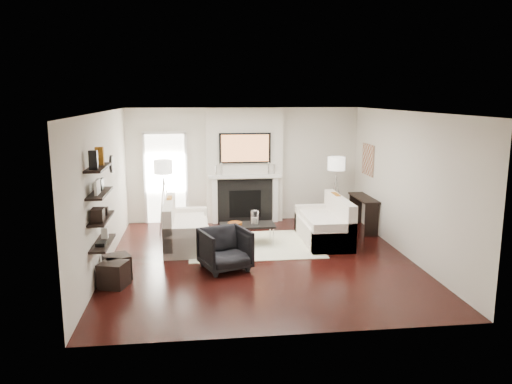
{
  "coord_description": "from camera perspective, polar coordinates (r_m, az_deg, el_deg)",
  "views": [
    {
      "loc": [
        -1.14,
        -8.76,
        2.98
      ],
      "look_at": [
        0.0,
        0.6,
        1.15
      ],
      "focal_mm": 35.0,
      "sensor_mm": 36.0,
      "label": 1
    }
  ],
  "objects": [
    {
      "name": "decor_wine_rack",
      "position": [
        7.86,
        -17.63,
        -2.51
      ],
      "size": [
        0.18,
        0.25,
        0.2
      ],
      "primitive_type": "cube",
      "color": "black",
      "rests_on": "shelf_lower"
    },
    {
      "name": "tv_body",
      "position": [
        11.59,
        -1.27,
        5.04
      ],
      "size": [
        1.2,
        0.06,
        0.7
      ],
      "primitive_type": "cube",
      "color": "black",
      "rests_on": "chimney_breast"
    },
    {
      "name": "candlestick_r_tall",
      "position": [
        11.7,
        1.43,
        2.76
      ],
      "size": [
        0.04,
        0.04,
        0.3
      ],
      "primitive_type": "cylinder",
      "color": "silver",
      "rests_on": "mantel_shelf"
    },
    {
      "name": "copper_bowl",
      "position": [
        10.07,
        -2.42,
        -3.61
      ],
      "size": [
        0.29,
        0.29,
        0.05
      ],
      "primitive_type": "cylinder",
      "color": "#B55B1E",
      "rests_on": "coffee_table"
    },
    {
      "name": "ottoman_far",
      "position": [
        8.29,
        -15.95,
        -9.05
      ],
      "size": [
        0.5,
        0.5,
        0.4
      ],
      "primitive_type": "cube",
      "rotation": [
        0.0,
        0.0,
        -0.31
      ],
      "color": "black",
      "rests_on": "floor"
    },
    {
      "name": "shelf_top",
      "position": [
        7.97,
        -17.6,
        2.68
      ],
      "size": [
        0.25,
        1.0,
        0.04
      ],
      "primitive_type": "cube",
      "color": "black",
      "rests_on": "wall_left"
    },
    {
      "name": "door_trim_l",
      "position": [
        11.94,
        -12.58,
        1.42
      ],
      "size": [
        0.06,
        0.06,
        2.16
      ],
      "primitive_type": "cube",
      "color": "white",
      "rests_on": "floor"
    },
    {
      "name": "lamp_right_post",
      "position": [
        11.69,
        9.05,
        -0.9
      ],
      "size": [
        0.02,
        0.02,
        1.2
      ],
      "primitive_type": "cylinder",
      "color": "silver",
      "rests_on": "floor"
    },
    {
      "name": "console_leg_n",
      "position": [
        10.97,
        13.07,
        -3.15
      ],
      "size": [
        0.3,
        0.04,
        0.71
      ],
      "primitive_type": "cube",
      "color": "black",
      "rests_on": "floor"
    },
    {
      "name": "console_top",
      "position": [
        11.39,
        12.21,
        -0.66
      ],
      "size": [
        0.35,
        1.2,
        0.04
      ],
      "primitive_type": "cube",
      "color": "black",
      "rests_on": "floor"
    },
    {
      "name": "chimney_breast",
      "position": [
        11.8,
        -1.34,
        3.05
      ],
      "size": [
        1.8,
        0.25,
        2.7
      ],
      "primitive_type": "cube",
      "color": "silver",
      "rests_on": "floor"
    },
    {
      "name": "hurricane_glass",
      "position": [
        10.08,
        -0.15,
        -2.91
      ],
      "size": [
        0.16,
        0.16,
        0.28
      ],
      "primitive_type": "cylinder",
      "color": "white",
      "rests_on": "coffee_table"
    },
    {
      "name": "candlestick_l_tall",
      "position": [
        11.6,
        -3.96,
        2.66
      ],
      "size": [
        0.04,
        0.04,
        0.3
      ],
      "primitive_type": "cylinder",
      "color": "silver",
      "rests_on": "mantel_shelf"
    },
    {
      "name": "decor_box_small",
      "position": [
        8.27,
        -17.09,
        -2.1
      ],
      "size": [
        0.15,
        0.12,
        0.12
      ],
      "primitive_type": "cube",
      "color": "black",
      "rests_on": "shelf_lower"
    },
    {
      "name": "decor_magfile_b",
      "position": [
        8.11,
        -17.45,
        3.94
      ],
      "size": [
        0.12,
        0.1,
        0.28
      ],
      "primitive_type": "cube",
      "color": "#995812",
      "rests_on": "shelf_top"
    },
    {
      "name": "loveseat_left_cushion",
      "position": [
        10.08,
        -7.67,
        -3.53
      ],
      "size": [
        0.63,
        1.44,
        0.1
      ],
      "primitive_type": "cube",
      "color": "white",
      "rests_on": "loveseat_left_base"
    },
    {
      "name": "loveseat_right_cushion",
      "position": [
        10.37,
        7.45,
        -3.12
      ],
      "size": [
        0.63,
        1.44,
        0.1
      ],
      "primitive_type": "cube",
      "color": "white",
      "rests_on": "loveseat_right_base"
    },
    {
      "name": "loveseat_left_back",
      "position": [
        10.08,
        -9.87,
        -3.27
      ],
      "size": [
        0.18,
        1.8,
        0.8
      ],
      "primitive_type": "cube",
      "color": "white",
      "rests_on": "floor"
    },
    {
      "name": "pillow_right_orange",
      "position": [
        10.69,
        9.09,
        -1.31
      ],
      "size": [
        0.1,
        0.42,
        0.42
      ],
      "primitive_type": "cube",
      "color": "#995812",
      "rests_on": "loveseat_right_cushion"
    },
    {
      "name": "coffee_leg_sw",
      "position": [
        10.33,
        -3.89,
        -4.71
      ],
      "size": [
        0.02,
        0.02,
        0.38
      ],
      "primitive_type": "cylinder",
      "color": "silver",
      "rests_on": "floor"
    },
    {
      "name": "lamp_left_leg_b",
      "position": [
        11.29,
        -10.67,
        -1.38
      ],
      "size": [
        0.14,
        0.22,
        1.23
      ],
      "primitive_type": "cylinder",
      "rotation": [
        0.18,
        0.0,
        0.52
      ],
      "color": "silver",
      "rests_on": "floor"
    },
    {
      "name": "shelf_upper",
      "position": [
        8.04,
        -17.43,
        -0.14
      ],
      "size": [
        0.25,
        1.0,
        0.04
      ],
      "primitive_type": "cube",
      "color": "black",
      "rests_on": "wall_left"
    },
    {
      "name": "lamp_left_leg_c",
      "position": [
        11.1,
        -10.73,
        -1.59
      ],
      "size": [
        0.14,
        0.22,
        1.23
      ],
      "primitive_type": "cylinder",
      "rotation": [
        0.18,
        0.0,
        2.62
      ],
      "color": "silver",
      "rests_on": "floor"
    },
    {
      "name": "loveseat_left_arm_n",
      "position": [
        9.35,
        -8.0,
        -5.78
      ],
      "size": [
        0.85,
        0.18,
        0.6
      ],
      "primitive_type": "cube",
      "color": "white",
      "rests_on": "floor"
    },
    {
      "name": "shelf_lower",
      "position": [
        8.12,
        -17.27,
        -2.91
      ],
      "size": [
        0.25,
        1.0,
        0.04
      ],
      "primitive_type": "cube",
      "color": "black",
      "rests_on": "wall_left"
    },
    {
      "name": "console_leg_s",
      "position": [
        11.98,
        11.29,
        -1.89
      ],
      "size": [
        0.3,
        0.04,
        0.71
      ],
      "primitive_type": "cube",
      "color": "black",
      "rests_on": "floor"
    },
    {
      "name": "pillow_left_orange",
      "position": [
        10.33,
        -9.82,
        -1.76
      ],
      "size": [
        0.1,
        0.42,
        0.42
      ],
      "primitive_type": "cube",
      "color": "#995812",
      "rests_on": "loveseat_left_cushion"
    },
    {
      "name": "mantel_pilaster_r",
      "position": [
        11.87,
        2.22,
        -0.83
      ],
      "size": [
        0.12,
        0.08,
        1.1
      ],
      "primitive_type": "cube",
      "color": "white",
      "rests_on": "floor"
    },
    {
      "name": "clock_face",
      "position": [
        9.87,
        -16.03,
        3.1
      ],
      "size": [
        0.01,
        0.29,
        0.29
      ],
      "primitive_type": "cylinder",
      "rotation": [
        0.0,
        1.57,
        0.0
      ],
      "color": "white",
      "rests_on": "clock_rim"
    },
    {
      "name": "pillow_right_charcoal",
      "position": [
        10.13,
        10.01,
        -2.08
      ],
      "size": [
        0.1,
        0.4,
        0.4
      ],
      "primitive_type": "cube",
      "color": "black",
      "rests_on": "loveseat_right_cushion"
    },
    {
      "name": "loveseat_right_back",
      "position": [
        10.45,
        9.5,
        -2.74
      ],
      "size": [
        0.18,
        1.8,
        0.8
      ],
      "primitive_type": "cube",
      "color": "white",
      "rests_on": "floor"
    },
    {
      "name": "coffee_table",
      "position": [
        10.1,
        -1.0,
        -3.82
      ],
      "size": [
        1.1,
        0.55,
        0.04
      ],
      "primitive_type": "cube",
      "color": "black",
      "rests_on": "floor"
    },
    {
      "name": "loveseat_right_arm_s",
      "position": [
        11.18,
        6.65,
        -2.96
      ],
      "size": [
        0.85,
        0.18,
        0.6
      ],
      "primitive_type": "cube",
      "color": "white",
      "rests_on": "floor"
    },
    {
      "name": "hurricane_candle",
      "position": [
        10.09,
        -0.15,
        -3.27
      ],
      "size": [
        0.09,
        0.09,
        0.14
      ],
      "primitive_type": "cylinder",
      "color": "white",
      "rests_on": "coffee_table"
    },
    {
      "name": "decor_books",
      "position": [
        8.07,
        -17.31,
        -5.63
      ],
      "size": [
        0.14,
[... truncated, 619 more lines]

